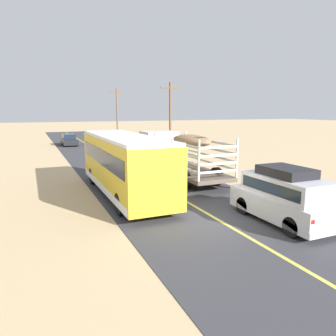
% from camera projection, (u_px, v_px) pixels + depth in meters
% --- Properties ---
extents(ground_plane, '(240.00, 240.00, 0.00)m').
position_uv_depth(ground_plane, '(217.00, 220.00, 13.34)').
color(ground_plane, tan).
extents(road_surface, '(8.00, 120.00, 0.02)m').
position_uv_depth(road_surface, '(217.00, 220.00, 13.34)').
color(road_surface, '#38383D').
rests_on(road_surface, ground).
extents(road_centre_line, '(0.16, 117.60, 0.00)m').
position_uv_depth(road_centre_line, '(217.00, 219.00, 13.34)').
color(road_centre_line, '#D8CC4C').
rests_on(road_centre_line, road_surface).
extents(suv_near, '(1.90, 4.62, 2.29)m').
position_uv_depth(suv_near, '(284.00, 195.00, 12.83)').
color(suv_near, silver).
rests_on(suv_near, road_surface).
extents(livestock_truck, '(2.53, 9.70, 3.02)m').
position_uv_depth(livestock_truck, '(170.00, 149.00, 22.80)').
color(livestock_truck, silver).
rests_on(livestock_truck, road_surface).
extents(bus, '(2.54, 10.00, 3.21)m').
position_uv_depth(bus, '(124.00, 163.00, 16.97)').
color(bus, gold).
rests_on(bus, road_surface).
extents(car_far, '(1.80, 4.40, 1.46)m').
position_uv_depth(car_far, '(69.00, 140.00, 41.44)').
color(car_far, black).
rests_on(car_far, road_surface).
extents(power_pole_mid, '(2.20, 0.24, 7.43)m').
position_uv_depth(power_pole_mid, '(170.00, 115.00, 34.04)').
color(power_pole_mid, brown).
rests_on(power_pole_mid, ground).
extents(power_pole_far, '(2.20, 0.24, 8.12)m').
position_uv_depth(power_pole_far, '(117.00, 111.00, 54.28)').
color(power_pole_far, brown).
rests_on(power_pole_far, ground).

